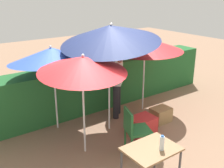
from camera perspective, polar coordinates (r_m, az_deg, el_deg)
ground_plane at (r=5.81m, az=1.76°, el=-11.10°), size 24.00×24.00×0.00m
hedge_row at (r=6.82m, az=-6.69°, el=-1.00°), size 8.00×0.70×1.16m
umbrella_rainbow at (r=5.43m, az=-0.40°, el=10.48°), size 2.06×2.03×2.48m
umbrella_orange at (r=6.58m, az=6.95°, el=8.31°), size 1.84×1.83×1.90m
umbrella_yellow at (r=5.70m, az=-12.55°, el=5.94°), size 1.79×1.79×1.93m
umbrella_navy at (r=4.68m, az=-6.20°, el=4.13°), size 1.57×1.58×1.94m
person_vendor at (r=6.36m, az=1.06°, el=0.99°), size 0.46×0.45×1.88m
chair_plastic at (r=5.09m, az=4.78°, el=-9.31°), size 0.57×0.57×0.89m
cooler_box at (r=5.88m, az=6.35°, el=-8.67°), size 0.54×0.42×0.39m
crate_cardboard at (r=6.45m, az=10.17°, el=-6.38°), size 0.45×0.35×0.34m
folding_table at (r=4.23m, az=8.25°, el=-14.14°), size 0.80×0.60×0.71m
bottle_water at (r=4.11m, az=10.45°, el=-12.09°), size 0.07×0.07×0.24m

